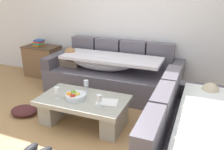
{
  "coord_description": "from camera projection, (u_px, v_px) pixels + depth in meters",
  "views": [
    {
      "loc": [
        1.27,
        -2.03,
        1.8
      ],
      "look_at": [
        0.05,
        1.05,
        0.55
      ],
      "focal_mm": 38.04,
      "sensor_mm": 36.0,
      "label": 1
    }
  ],
  "objects": [
    {
      "name": "couch_along_wall",
      "position": [
        111.0,
        74.0,
        4.21
      ],
      "size": [
        2.34,
        0.92,
        0.88
      ],
      "color": "#5A545E",
      "rests_on": "ground_plane"
    },
    {
      "name": "open_magazine",
      "position": [
        107.0,
        102.0,
        3.07
      ],
      "size": [
        0.32,
        0.27,
        0.01
      ],
      "primitive_type": "cube",
      "rotation": [
        0.0,
        0.0,
        0.22
      ],
      "color": "white",
      "rests_on": "coffee_table"
    },
    {
      "name": "book_stack_on_cabinet",
      "position": [
        39.0,
        43.0,
        4.86
      ],
      "size": [
        0.2,
        0.21,
        0.13
      ],
      "color": "#B76623",
      "rests_on": "side_cabinet"
    },
    {
      "name": "fruit_bowl",
      "position": [
        75.0,
        96.0,
        3.16
      ],
      "size": [
        0.28,
        0.28,
        0.1
      ],
      "color": "silver",
      "rests_on": "coffee_table"
    },
    {
      "name": "wine_glass_near_left",
      "position": [
        57.0,
        91.0,
        3.14
      ],
      "size": [
        0.07,
        0.07,
        0.17
      ],
      "color": "silver",
      "rests_on": "coffee_table"
    },
    {
      "name": "side_cabinet",
      "position": [
        43.0,
        61.0,
        4.98
      ],
      "size": [
        0.72,
        0.44,
        0.64
      ],
      "color": "brown",
      "rests_on": "ground_plane"
    },
    {
      "name": "wine_glass_far_back",
      "position": [
        86.0,
        84.0,
        3.37
      ],
      "size": [
        0.07,
        0.07,
        0.17
      ],
      "color": "silver",
      "rests_on": "coffee_table"
    },
    {
      "name": "back_wall",
      "position": [
        132.0,
        13.0,
        4.24
      ],
      "size": [
        9.0,
        0.1,
        2.7
      ],
      "primitive_type": "cube",
      "color": "white",
      "rests_on": "ground_plane"
    },
    {
      "name": "coffee_table",
      "position": [
        84.0,
        108.0,
        3.24
      ],
      "size": [
        1.2,
        0.68,
        0.38
      ],
      "color": "#A1A091",
      "rests_on": "ground_plane"
    },
    {
      "name": "couch_near_window",
      "position": [
        197.0,
        146.0,
        2.31
      ],
      "size": [
        0.92,
        2.02,
        0.88
      ],
      "rotation": [
        0.0,
        0.0,
        1.57
      ],
      "color": "#5A545E",
      "rests_on": "ground_plane"
    },
    {
      "name": "wine_glass_near_right",
      "position": [
        99.0,
        99.0,
        2.92
      ],
      "size": [
        0.07,
        0.07,
        0.17
      ],
      "color": "silver",
      "rests_on": "coffee_table"
    },
    {
      "name": "ground_plane",
      "position": [
        76.0,
        146.0,
        2.84
      ],
      "size": [
        14.0,
        14.0,
        0.0
      ],
      "primitive_type": "plane",
      "color": "#AF814F"
    },
    {
      "name": "crumpled_garment",
      "position": [
        24.0,
        111.0,
        3.52
      ],
      "size": [
        0.45,
        0.38,
        0.12
      ],
      "primitive_type": "ellipsoid",
      "rotation": [
        0.0,
        0.0,
        0.17
      ],
      "color": "#4C2323",
      "rests_on": "ground_plane"
    }
  ]
}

